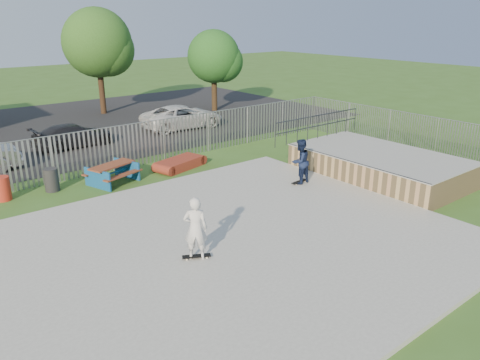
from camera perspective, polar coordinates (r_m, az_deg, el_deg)
ground at (r=14.04m, az=-3.33°, el=-8.61°), size 120.00×120.00×0.00m
concrete_slab at (r=14.01m, az=-3.34°, el=-8.34°), size 15.00×12.00×0.15m
quarter_pipe at (r=20.92m, az=16.51°, el=1.82°), size 5.50×7.05×2.19m
fence at (r=17.73m, az=-9.41°, el=0.75°), size 26.04×16.02×2.00m
picnic_table at (r=20.09m, az=-15.27°, el=0.77°), size 2.30×2.08×0.81m
funbox at (r=21.53m, az=-7.32°, el=2.00°), size 2.36×1.60×0.43m
trash_bin_red at (r=19.68m, az=-26.96°, el=-0.94°), size 0.55×0.55×0.92m
trash_bin_grey at (r=19.92m, az=-21.99°, el=0.02°), size 0.56×0.56×0.93m
parking_lot at (r=30.72m, az=-24.54°, el=5.25°), size 40.00×18.00×0.02m
car_dark at (r=26.31m, az=-19.67°, el=5.14°), size 4.26×1.90×1.21m
car_white at (r=29.28m, az=-7.03°, el=7.67°), size 5.19×2.60×1.41m
tree_mid at (r=34.59m, az=-17.02°, el=15.69°), size 4.67×4.67×7.21m
tree_right at (r=34.38m, az=-3.23°, el=14.78°), size 3.72×3.72×5.74m
skateboard_a at (r=19.18m, az=7.22°, el=-0.26°), size 0.82×0.28×0.08m
skateboard_b at (r=13.35m, az=-5.32°, el=-9.31°), size 0.80×0.55×0.08m
skater_navy at (r=18.91m, az=7.33°, el=2.25°), size 0.96×0.78×1.84m
skater_white at (r=12.96m, az=-5.44°, el=-5.89°), size 0.80×0.76×1.84m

